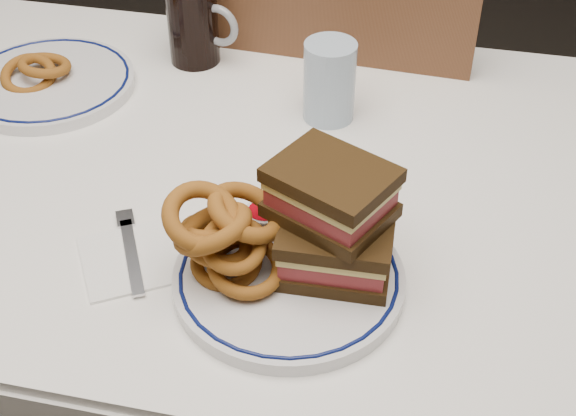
% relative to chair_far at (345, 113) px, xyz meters
% --- Properties ---
extents(dining_table, '(1.27, 0.87, 0.75)m').
position_rel_chair_far_xyz_m(dining_table, '(-0.16, -0.47, 0.09)').
color(dining_table, white).
rests_on(dining_table, floor).
extents(chair_far, '(0.49, 0.49, 1.02)m').
position_rel_chair_far_xyz_m(chair_far, '(0.00, 0.00, 0.00)').
color(chair_far, '#472916').
rests_on(chair_far, floor).
extents(main_plate, '(0.28, 0.28, 0.02)m').
position_rel_chair_far_xyz_m(main_plate, '(0.03, -0.69, 0.21)').
color(main_plate, silver).
rests_on(main_plate, dining_table).
extents(reuben_sandwich, '(0.17, 0.15, 0.14)m').
position_rel_chair_far_xyz_m(reuben_sandwich, '(0.08, -0.66, 0.28)').
color(reuben_sandwich, black).
rests_on(reuben_sandwich, main_plate).
extents(onion_rings_main, '(0.15, 0.13, 0.13)m').
position_rel_chair_far_xyz_m(onion_rings_main, '(-0.04, -0.69, 0.27)').
color(onion_rings_main, '#692E0E').
rests_on(onion_rings_main, main_plate).
extents(ketchup_ramekin, '(0.05, 0.05, 0.03)m').
position_rel_chair_far_xyz_m(ketchup_ramekin, '(-0.01, -0.61, 0.23)').
color(ketchup_ramekin, silver).
rests_on(ketchup_ramekin, main_plate).
extents(beer_mug, '(0.13, 0.09, 0.15)m').
position_rel_chair_far_xyz_m(beer_mug, '(-0.24, -0.19, 0.27)').
color(beer_mug, black).
rests_on(beer_mug, dining_table).
extents(water_glass, '(0.08, 0.08, 0.13)m').
position_rel_chair_far_xyz_m(water_glass, '(0.02, -0.31, 0.26)').
color(water_glass, '#9BB2C9').
rests_on(water_glass, dining_table).
extents(far_plate, '(0.28, 0.28, 0.02)m').
position_rel_chair_far_xyz_m(far_plate, '(-0.45, -0.33, 0.21)').
color(far_plate, silver).
rests_on(far_plate, dining_table).
extents(onion_rings_far, '(0.11, 0.11, 0.06)m').
position_rel_chair_far_xyz_m(onion_rings_far, '(-0.46, -0.33, 0.23)').
color(onion_rings_far, '#692E0E').
rests_on(onion_rings_far, far_plate).
extents(napkin_fork, '(0.17, 0.17, 0.01)m').
position_rel_chair_far_xyz_m(napkin_fork, '(-0.17, -0.68, 0.20)').
color(napkin_fork, white).
rests_on(napkin_fork, dining_table).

